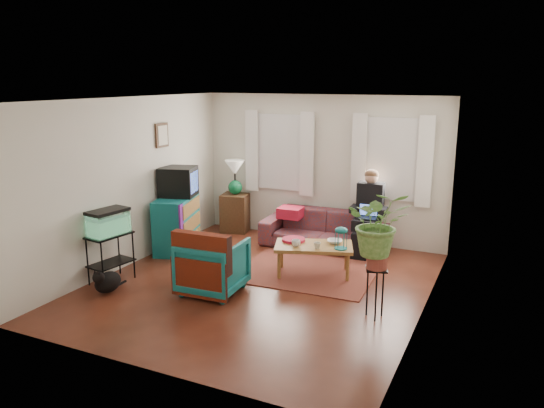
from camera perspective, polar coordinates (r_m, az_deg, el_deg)
The scene contains 31 objects.
floor at distance 7.64m, azimuth -1.28°, elevation -8.69°, with size 4.50×5.00×0.01m, color #4F2B14.
ceiling at distance 7.09m, azimuth -1.40°, elevation 11.19°, with size 4.50×5.00×0.01m, color white.
wall_back at distance 9.52m, azimuth 5.37°, elevation 3.83°, with size 4.50×0.01×2.60m, color silver.
wall_front at distance 5.21m, azimuth -13.67°, elevation -4.55°, with size 4.50×0.01×2.60m, color silver.
wall_left at distance 8.48m, azimuth -15.11°, elevation 2.24°, with size 0.01×5.00×2.60m, color silver.
wall_right at distance 6.59m, azimuth 16.47°, elevation -0.95°, with size 0.01×5.00×2.60m, color silver.
window_left at distance 9.76m, azimuth 0.92°, elevation 5.60°, with size 1.08×0.04×1.38m, color white.
window_right at distance 9.12m, azimuth 12.80°, elevation 4.73°, with size 1.08×0.04×1.38m, color white.
curtains_left at distance 9.68m, azimuth 0.73°, elevation 5.54°, with size 1.36×0.06×1.50m, color white.
curtains_right at distance 9.04m, azimuth 12.69°, elevation 4.66°, with size 1.36×0.06×1.50m, color white.
picture_frame at distance 9.02m, azimuth -11.71°, elevation 7.25°, with size 0.04×0.32×0.40m, color #3D2616.
area_rug at distance 8.12m, azimuth 3.78°, elevation -7.29°, with size 2.00×1.60×0.01m, color brown.
sofa at distance 9.22m, azimuth 5.60°, elevation -2.10°, with size 2.14×0.84×0.84m, color brown.
seated_person at distance 8.98m, azimuth 10.34°, elevation -1.23°, with size 0.53×0.66×1.28m, color black, non-canonical shape.
side_table at distance 10.18m, azimuth -3.94°, elevation -0.92°, with size 0.49×0.49×0.72m, color #3C2316.
table_lamp at distance 10.04m, azimuth -4.00°, elevation 2.79°, with size 0.37×0.37×0.66m, color white, non-canonical shape.
dresser at distance 9.15m, azimuth -10.21°, elevation -2.09°, with size 0.51×1.03×0.93m, color #125B6F.
crt_tv at distance 9.08m, azimuth -10.06°, elevation 2.40°, with size 0.57×0.51×0.49m, color black.
aquarium_stand at distance 7.98m, azimuth -16.94°, elevation -5.59°, with size 0.35×0.63×0.71m, color black.
aquarium at distance 7.83m, azimuth -17.20°, elevation -1.84°, with size 0.32×0.58×0.37m, color #7FD899.
black_cat at distance 7.65m, azimuth -17.25°, elevation -7.80°, with size 0.28×0.43×0.37m, color black.
armchair at distance 7.32m, azimuth -6.38°, elevation -6.36°, with size 0.80×0.75×0.82m, color #115C69.
serape_throw at distance 7.00m, azimuth -7.65°, elevation -5.84°, with size 0.82×0.19×0.67m, color #9E0A0A.
coffee_table at distance 7.96m, azimuth 4.48°, elevation -6.00°, with size 1.13×0.62×0.47m, color brown.
cup_a at distance 7.78m, azimuth 2.60°, elevation -4.22°, with size 0.13×0.13×0.10m, color white.
cup_b at distance 7.69m, azimuth 4.88°, elevation -4.48°, with size 0.10×0.10×0.10m, color beige.
bowl at distance 7.98m, azimuth 6.76°, elevation -4.02°, with size 0.22×0.22×0.06m, color white.
snack_tray at distance 8.04m, azimuth 2.33°, elevation -3.86°, with size 0.35×0.35×0.04m, color #B21414.
birdcage at distance 7.69m, azimuth 7.44°, elevation -3.63°, with size 0.19×0.19×0.33m, color #115B6B, non-canonical shape.
plant_stand at distance 6.66m, azimuth 11.05°, elevation -9.38°, with size 0.27×0.27×0.64m, color black.
potted_plant at distance 6.41m, azimuth 11.35°, elevation -3.09°, with size 0.73×0.63×0.81m, color #599947.
Camera 1 is at (3.15, -6.34, 2.87)m, focal length 35.00 mm.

